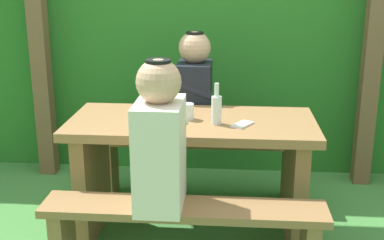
{
  "coord_description": "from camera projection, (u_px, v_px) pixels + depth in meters",
  "views": [
    {
      "loc": [
        0.22,
        -2.76,
        1.56
      ],
      "look_at": [
        0.0,
        0.0,
        0.73
      ],
      "focal_mm": 47.52,
      "sensor_mm": 36.0,
      "label": 1
    }
  ],
  "objects": [
    {
      "name": "ground_plane",
      "position": [
        192.0,
        234.0,
        3.1
      ],
      "size": [
        12.0,
        12.0,
        0.0
      ],
      "primitive_type": "plane",
      "color": "#44833D"
    },
    {
      "name": "hedge_backdrop",
      "position": [
        207.0,
        33.0,
        4.34
      ],
      "size": [
        6.4,
        1.1,
        2.05
      ],
      "primitive_type": "cube",
      "color": "#266C22",
      "rests_on": "ground_plane"
    },
    {
      "name": "pergola_post_left",
      "position": [
        39.0,
        39.0,
        3.74
      ],
      "size": [
        0.12,
        0.12,
        2.11
      ],
      "primitive_type": "cube",
      "color": "brown",
      "rests_on": "ground_plane"
    },
    {
      "name": "pergola_post_right",
      "position": [
        373.0,
        43.0,
        3.56
      ],
      "size": [
        0.12,
        0.12,
        2.11
      ],
      "primitive_type": "cube",
      "color": "brown",
      "rests_on": "ground_plane"
    },
    {
      "name": "picnic_table",
      "position": [
        192.0,
        158.0,
        2.95
      ],
      "size": [
        1.4,
        0.64,
        0.73
      ],
      "color": "olive",
      "rests_on": "ground_plane"
    },
    {
      "name": "bench_near",
      "position": [
        184.0,
        229.0,
        2.51
      ],
      "size": [
        1.4,
        0.24,
        0.45
      ],
      "color": "olive",
      "rests_on": "ground_plane"
    },
    {
      "name": "bench_far",
      "position": [
        198.0,
        155.0,
        3.5
      ],
      "size": [
        1.4,
        0.24,
        0.45
      ],
      "color": "olive",
      "rests_on": "ground_plane"
    },
    {
      "name": "person_white_shirt",
      "position": [
        160.0,
        140.0,
        2.39
      ],
      "size": [
        0.25,
        0.35,
        0.72
      ],
      "color": "silver",
      "rests_on": "bench_near"
    },
    {
      "name": "person_black_coat",
      "position": [
        195.0,
        90.0,
        3.36
      ],
      "size": [
        0.25,
        0.35,
        0.72
      ],
      "color": "black",
      "rests_on": "bench_far"
    },
    {
      "name": "drinking_glass",
      "position": [
        188.0,
        111.0,
        2.88
      ],
      "size": [
        0.07,
        0.07,
        0.09
      ],
      "primitive_type": "cylinder",
      "color": "silver",
      "rests_on": "picnic_table"
    },
    {
      "name": "bottle_left",
      "position": [
        216.0,
        109.0,
        2.78
      ],
      "size": [
        0.06,
        0.06,
        0.23
      ],
      "color": "silver",
      "rests_on": "picnic_table"
    },
    {
      "name": "bottle_right",
      "position": [
        155.0,
        97.0,
        2.97
      ],
      "size": [
        0.06,
        0.06,
        0.25
      ],
      "color": "silver",
      "rests_on": "picnic_table"
    },
    {
      "name": "cell_phone",
      "position": [
        242.0,
        124.0,
        2.78
      ],
      "size": [
        0.13,
        0.16,
        0.01
      ],
      "primitive_type": "cube",
      "rotation": [
        0.0,
        0.0,
        -0.54
      ],
      "color": "silver",
      "rests_on": "picnic_table"
    }
  ]
}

